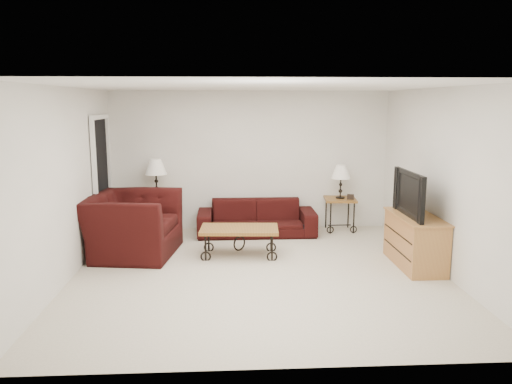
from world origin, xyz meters
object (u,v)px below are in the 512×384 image
sofa (257,218)px  lamp_right (341,182)px  television (416,194)px  side_table_left (158,215)px  tv_stand (415,241)px  lamp_left (156,178)px  coffee_table (239,242)px  armchair (132,225)px  backpack (304,225)px  side_table_right (340,214)px

sofa → lamp_right: bearing=6.8°
television → lamp_right: bearing=-163.2°
lamp_right → side_table_left: bearing=180.0°
tv_stand → television: bearing=180.0°
lamp_left → side_table_left: bearing=0.0°
sofa → coffee_table: (-0.33, -1.22, -0.08)m
armchair → backpack: size_ratio=3.34×
side_table_right → side_table_left: bearing=180.0°
lamp_left → armchair: bearing=-99.6°
lamp_right → backpack: lamp_right is taller
lamp_left → backpack: lamp_left is taller
tv_stand → backpack: (-1.34, 1.61, -0.15)m
tv_stand → backpack: bearing=129.8°
lamp_right → tv_stand: bearing=-72.7°
armchair → backpack: bearing=-65.4°
sofa → side_table_right: bearing=6.8°
lamp_right → tv_stand: size_ratio=0.49×
side_table_left → backpack: size_ratio=1.55×
sofa → coffee_table: bearing=-105.2°
coffee_table → tv_stand: 2.56m
armchair → television: television is taller
lamp_right → coffee_table: (-1.85, -1.40, -0.68)m
armchair → tv_stand: size_ratio=1.17×
tv_stand → backpack: size_ratio=2.85×
lamp_left → lamp_right: bearing=0.0°
side_table_left → side_table_right: 3.27m
sofa → lamp_left: (-1.75, 0.18, 0.69)m
side_table_left → coffee_table: 2.00m
lamp_left → lamp_right: 3.27m
lamp_right → television: 2.11m
side_table_left → television: television is taller
side_table_left → tv_stand: (3.90, -2.02, 0.03)m
television → armchair: bearing=-100.8°
side_table_left → side_table_right: bearing=0.0°
side_table_left → armchair: size_ratio=0.46×
lamp_right → television: bearing=-73.2°
lamp_left → lamp_right: size_ratio=1.11×
side_table_right → sofa: bearing=-173.2°
side_table_right → lamp_right: bearing=0.0°
armchair → television: size_ratio=1.31×
coffee_table → television: size_ratio=1.07×
tv_stand → side_table_left: bearing=152.6°
television → lamp_left: bearing=-117.5°
side_table_left → lamp_right: size_ratio=1.11×
lamp_left → television: bearing=-27.5°
armchair → tv_stand: armchair is taller
armchair → backpack: (2.77, 0.82, -0.25)m
sofa → backpack: (0.81, -0.23, -0.09)m
lamp_right → sofa: bearing=-173.2°
side_table_left → lamp_left: (0.00, 0.00, 0.66)m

